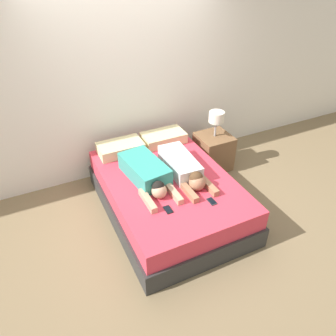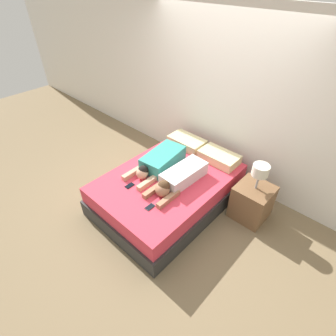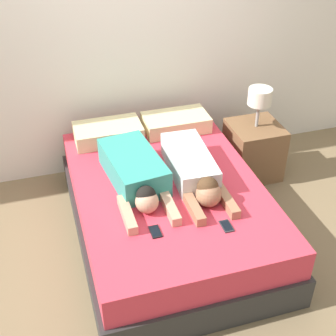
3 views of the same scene
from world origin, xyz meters
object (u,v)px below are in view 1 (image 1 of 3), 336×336
at_px(cell_phone_left, 168,210).
at_px(pillow_head_right, 164,138).
at_px(person_right, 184,168).
at_px(nightstand, 213,150).
at_px(pillow_head_left, 121,148).
at_px(person_left, 147,173).
at_px(bed, 168,195).
at_px(cell_phone_right, 212,201).

bearing_deg(cell_phone_left, pillow_head_right, 66.76).
bearing_deg(person_right, nightstand, 36.50).
relative_size(pillow_head_left, person_left, 0.59).
xyz_separation_m(bed, person_left, (-0.24, 0.07, 0.36)).
bearing_deg(pillow_head_right, person_left, -127.46).
bearing_deg(bed, nightstand, 30.04).
xyz_separation_m(person_left, person_right, (0.45, -0.09, -0.01)).
relative_size(pillow_head_right, cell_phone_right, 4.73).
bearing_deg(person_right, cell_phone_left, -132.59).
relative_size(pillow_head_left, pillow_head_right, 1.00).
relative_size(bed, cell_phone_right, 16.51).
height_order(person_right, nightstand, nightstand).
bearing_deg(person_right, cell_phone_right, -86.49).
bearing_deg(person_right, bed, 175.86).
relative_size(person_right, cell_phone_left, 7.98).
distance_m(bed, nightstand, 1.21).
relative_size(pillow_head_left, cell_phone_left, 4.73).
bearing_deg(nightstand, pillow_head_right, 164.95).
bearing_deg(bed, cell_phone_left, -115.70).
relative_size(person_left, person_right, 1.01).
relative_size(pillow_head_right, nightstand, 0.65).
bearing_deg(nightstand, pillow_head_left, 171.83).
relative_size(bed, person_right, 2.07).
xyz_separation_m(pillow_head_left, person_left, (0.08, -0.72, 0.03)).
distance_m(pillow_head_left, person_left, 0.73).
distance_m(bed, pillow_head_left, 0.92).
xyz_separation_m(pillow_head_right, nightstand, (0.73, -0.20, -0.28)).
xyz_separation_m(pillow_head_left, person_right, (0.52, -0.81, 0.02)).
bearing_deg(pillow_head_left, nightstand, -8.17).
bearing_deg(cell_phone_left, nightstand, 40.76).
relative_size(pillow_head_left, person_right, 0.59).
distance_m(person_left, person_right, 0.46).
height_order(bed, person_right, person_right).
xyz_separation_m(pillow_head_right, person_left, (-0.56, -0.72, 0.03)).
height_order(cell_phone_left, cell_phone_right, same).
bearing_deg(cell_phone_right, nightstand, 56.25).
bearing_deg(pillow_head_left, person_left, -83.83).
height_order(pillow_head_left, person_right, person_right).
xyz_separation_m(bed, person_right, (0.21, -0.02, 0.36)).
height_order(bed, cell_phone_left, cell_phone_left).
xyz_separation_m(cell_phone_left, nightstand, (1.29, 1.11, -0.22)).
xyz_separation_m(pillow_head_right, cell_phone_right, (-0.07, -1.39, -0.07)).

